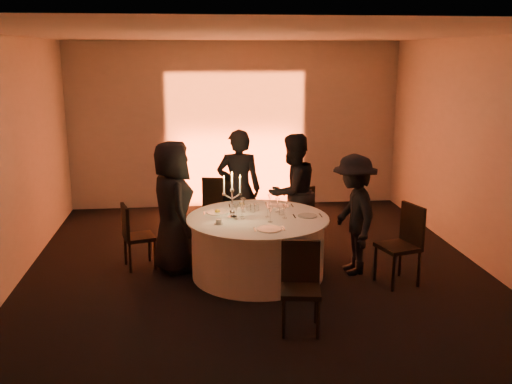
{
  "coord_description": "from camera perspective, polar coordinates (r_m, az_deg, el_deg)",
  "views": [
    {
      "loc": [
        -0.8,
        -6.86,
        2.79
      ],
      "look_at": [
        0.0,
        0.2,
        1.05
      ],
      "focal_mm": 40.0,
      "sensor_mm": 36.0,
      "label": 1
    }
  ],
  "objects": [
    {
      "name": "wall_left",
      "position": [
        7.31,
        -23.88,
        2.42
      ],
      "size": [
        0.0,
        7.0,
        7.0
      ],
      "primitive_type": "plane",
      "rotation": [
        1.57,
        0.0,
        1.57
      ],
      "color": "beige",
      "rests_on": "floor"
    },
    {
      "name": "tumbler_b",
      "position": [
        7.41,
        -0.31,
        -1.7
      ],
      "size": [
        0.07,
        0.07,
        0.09
      ],
      "primitive_type": "cylinder",
      "color": "silver",
      "rests_on": "banquet_table"
    },
    {
      "name": "floor",
      "position": [
        7.44,
        0.18,
        -8.24
      ],
      "size": [
        7.0,
        7.0,
        0.0
      ],
      "primitive_type": "plane",
      "color": "black",
      "rests_on": "ground"
    },
    {
      "name": "chair_left",
      "position": [
        7.68,
        -12.15,
        -4.02
      ],
      "size": [
        0.47,
        0.47,
        0.87
      ],
      "rotation": [
        0.0,
        0.0,
        1.86
      ],
      "color": "black",
      "rests_on": "floor"
    },
    {
      "name": "wine_glass_a",
      "position": [
        6.96,
        1.45,
        -1.93
      ],
      "size": [
        0.07,
        0.07,
        0.19
      ],
      "color": "silver",
      "rests_on": "banquet_table"
    },
    {
      "name": "wall_front",
      "position": [
        3.68,
        6.58,
        -6.83
      ],
      "size": [
        7.0,
        0.0,
        7.0
      ],
      "primitive_type": "plane",
      "rotation": [
        -1.57,
        0.0,
        0.0
      ],
      "color": "beige",
      "rests_on": "floor"
    },
    {
      "name": "coffee_cup",
      "position": [
        6.92,
        -3.76,
        -2.97
      ],
      "size": [
        0.11,
        0.11,
        0.07
      ],
      "color": "silver",
      "rests_on": "banquet_table"
    },
    {
      "name": "guest_back_left",
      "position": [
        8.22,
        -1.73,
        0.28
      ],
      "size": [
        0.69,
        0.5,
        1.75
      ],
      "primitive_type": "imported",
      "rotation": [
        0.0,
        0.0,
        3.01
      ],
      "color": "black",
      "rests_on": "floor"
    },
    {
      "name": "wine_glass_f",
      "position": [
        7.17,
        1.16,
        -1.46
      ],
      "size": [
        0.07,
        0.07,
        0.19
      ],
      "color": "silver",
      "rests_on": "banquet_table"
    },
    {
      "name": "wine_glass_i",
      "position": [
        7.17,
        -1.45,
        -1.45
      ],
      "size": [
        0.07,
        0.07,
        0.19
      ],
      "color": "silver",
      "rests_on": "banquet_table"
    },
    {
      "name": "chair_front",
      "position": [
        5.93,
        4.47,
        -8.85
      ],
      "size": [
        0.46,
        0.46,
        0.92
      ],
      "rotation": [
        0.0,
        0.0,
        -0.16
      ],
      "color": "black",
      "rests_on": "floor"
    },
    {
      "name": "plate_back_right",
      "position": [
        7.7,
        2.39,
        -1.39
      ],
      "size": [
        0.35,
        0.26,
        0.01
      ],
      "color": "silver",
      "rests_on": "banquet_table"
    },
    {
      "name": "candelabra",
      "position": [
        7.12,
        -2.4,
        -0.98
      ],
      "size": [
        0.25,
        0.12,
        0.6
      ],
      "color": "white",
      "rests_on": "banquet_table"
    },
    {
      "name": "plate_left",
      "position": [
        7.39,
        -3.88,
        -1.99
      ],
      "size": [
        0.36,
        0.29,
        0.08
      ],
      "color": "silver",
      "rests_on": "banquet_table"
    },
    {
      "name": "uplighter_fixture",
      "position": [
        10.45,
        -1.86,
        -1.44
      ],
      "size": [
        0.25,
        0.12,
        0.1
      ],
      "primitive_type": "cube",
      "color": "black",
      "rests_on": "floor"
    },
    {
      "name": "ceiling",
      "position": [
        6.91,
        0.19,
        15.51
      ],
      "size": [
        7.0,
        7.0,
        0.0
      ],
      "primitive_type": "plane",
      "rotation": [
        3.14,
        0.0,
        0.0
      ],
      "color": "silver",
      "rests_on": "wall_back"
    },
    {
      "name": "tumbler_d",
      "position": [
        7.49,
        -0.73,
        -1.52
      ],
      "size": [
        0.07,
        0.07,
        0.09
      ],
      "primitive_type": "cylinder",
      "color": "silver",
      "rests_on": "banquet_table"
    },
    {
      "name": "wine_glass_e",
      "position": [
        7.39,
        2.15,
        -1.0
      ],
      "size": [
        0.07,
        0.07,
        0.19
      ],
      "color": "silver",
      "rests_on": "banquet_table"
    },
    {
      "name": "banquet_table",
      "position": [
        7.31,
        0.18,
        -5.45
      ],
      "size": [
        1.8,
        1.8,
        0.77
      ],
      "color": "black",
      "rests_on": "floor"
    },
    {
      "name": "wine_glass_g",
      "position": [
        7.08,
        -1.99,
        -1.66
      ],
      "size": [
        0.07,
        0.07,
        0.19
      ],
      "color": "silver",
      "rests_on": "banquet_table"
    },
    {
      "name": "guest_left",
      "position": [
        7.42,
        -8.32,
        -1.47
      ],
      "size": [
        0.75,
        0.96,
        1.72
      ],
      "primitive_type": "imported",
      "rotation": [
        0.0,
        0.0,
        1.85
      ],
      "color": "black",
      "rests_on": "floor"
    },
    {
      "name": "guest_right",
      "position": [
        7.39,
        9.75,
        -2.24
      ],
      "size": [
        0.61,
        1.03,
        1.56
      ],
      "primitive_type": "imported",
      "rotation": [
        0.0,
        0.0,
        -1.53
      ],
      "color": "black",
      "rests_on": "floor"
    },
    {
      "name": "tumbler_a",
      "position": [
        7.3,
        2.56,
        -1.94
      ],
      "size": [
        0.07,
        0.07,
        0.09
      ],
      "primitive_type": "cylinder",
      "color": "silver",
      "rests_on": "banquet_table"
    },
    {
      "name": "plate_back_left",
      "position": [
        7.72,
        -1.4,
        -1.28
      ],
      "size": [
        0.35,
        0.26,
        0.08
      ],
      "color": "silver",
      "rests_on": "banquet_table"
    },
    {
      "name": "guest_back_right",
      "position": [
        8.18,
        3.66,
        -0.02
      ],
      "size": [
        1.03,
        0.98,
        1.69
      ],
      "primitive_type": "imported",
      "rotation": [
        0.0,
        0.0,
        -2.58
      ],
      "color": "black",
      "rests_on": "floor"
    },
    {
      "name": "wine_glass_h",
      "position": [
        7.08,
        -1.33,
        -1.65
      ],
      "size": [
        0.07,
        0.07,
        0.19
      ],
      "color": "silver",
      "rests_on": "banquet_table"
    },
    {
      "name": "plate_right",
      "position": [
        7.26,
        5.17,
        -2.38
      ],
      "size": [
        0.36,
        0.24,
        0.01
      ],
      "color": "silver",
      "rests_on": "banquet_table"
    },
    {
      "name": "tumbler_c",
      "position": [
        7.48,
        0.07,
        -1.54
      ],
      "size": [
        0.07,
        0.07,
        0.09
      ],
      "primitive_type": "cylinder",
      "color": "silver",
      "rests_on": "banquet_table"
    },
    {
      "name": "wall_back",
      "position": [
        10.47,
        -2.06,
        6.68
      ],
      "size": [
        7.0,
        0.0,
        7.0
      ],
      "primitive_type": "plane",
      "rotation": [
        1.57,
        0.0,
        0.0
      ],
      "color": "beige",
      "rests_on": "floor"
    },
    {
      "name": "wine_glass_b",
      "position": [
        7.12,
        2.91,
        -1.57
      ],
      "size": [
        0.07,
        0.07,
        0.19
      ],
      "color": "silver",
      "rests_on": "banquet_table"
    },
    {
      "name": "wine_glass_d",
      "position": [
        7.38,
        -1.29,
        -1.0
      ],
      "size": [
        0.07,
        0.07,
        0.19
      ],
      "color": "silver",
      "rests_on": "banquet_table"
    },
    {
      "name": "wine_glass_c",
      "position": [
        7.57,
        1.41,
        -0.63
      ],
      "size": [
        0.07,
        0.07,
        0.19
      ],
      "color": "silver",
      "rests_on": "banquet_table"
    },
    {
      "name": "chair_back_right",
      "position": [
        8.52,
        4.39,
        -1.95
      ],
      "size": [
        0.52,
        0.52,
        0.87
      ],
      "rotation": [
        0.0,
        0.0,
        -2.61
      ],
      "color": "black",
      "rests_on": "floor"
    },
    {
      "name": "wall_right",
      "position": [
        7.95,
        22.25,
        3.4
      ],
      "size": [
        0.0,
        7.0,
        7.0
      ],
      "primitive_type": "plane",
      "rotation": [
        1.57,
        0.0,
        -1.57
      ],
      "color": "beige",
      "rests_on": "floor"
    },
    {
      "name": "chair_back_left",
      "position": [
        8.74,
        -3.84,
        -1.13
      ],
      "size": [
        0.51,
        0.51,
        0.97
      ],
      "rotation": [
        0.0,
        0.0,
        2.9
      ],
      "color": "black",
      "rests_on": "floor"
    },
    {
      "name": "plate_front",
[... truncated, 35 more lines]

